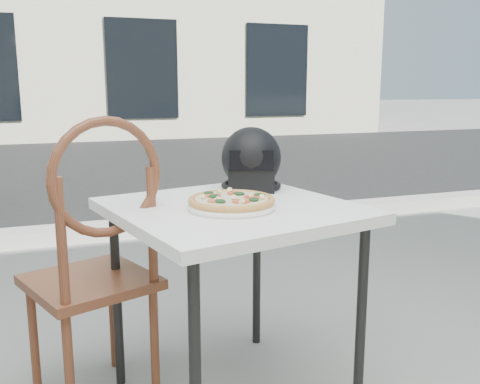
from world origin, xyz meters
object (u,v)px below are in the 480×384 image
object	(u,v)px
pizza	(232,200)
cafe_chair_main	(98,251)
helmet	(251,162)
cafe_table_main	(233,224)
plate	(232,206)

from	to	relation	value
pizza	cafe_chair_main	size ratio (longest dim) A/B	0.37
helmet	pizza	bearing A→B (deg)	-100.75
cafe_table_main	cafe_chair_main	bearing A→B (deg)	166.68
helmet	cafe_chair_main	distance (m)	0.74
pizza	cafe_chair_main	distance (m)	0.53
pizza	cafe_chair_main	world-z (taller)	cafe_chair_main
pizza	cafe_chair_main	bearing A→B (deg)	159.21
cafe_table_main	pizza	xyz separation A→B (m)	(-0.02, -0.06, 0.10)
plate	pizza	world-z (taller)	pizza
pizza	helmet	size ratio (longest dim) A/B	1.22
plate	cafe_chair_main	xyz separation A→B (m)	(-0.46, 0.18, -0.17)
pizza	cafe_chair_main	xyz separation A→B (m)	(-0.46, 0.18, -0.20)
cafe_table_main	plate	xyz separation A→B (m)	(-0.02, -0.06, 0.08)
pizza	helmet	world-z (taller)	helmet
plate	cafe_chair_main	distance (m)	0.52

